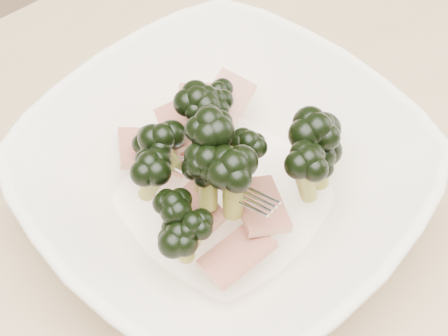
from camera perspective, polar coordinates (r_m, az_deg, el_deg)
The scene contains 1 object.
broccoli_dish at distance 0.50m, azimuth 0.06°, elevation -0.60°, with size 0.33×0.33×0.13m.
Camera 1 is at (-0.09, -0.15, 1.20)m, focal length 50.00 mm.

